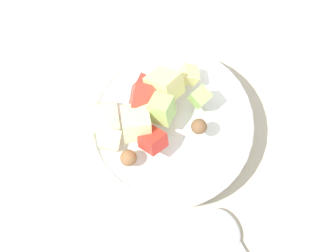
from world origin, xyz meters
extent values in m
plane|color=silver|center=(0.00, 0.00, 0.00)|extent=(2.40, 2.40, 0.00)
cube|color=#BCB299|center=(0.00, 0.00, 0.00)|extent=(0.51, 0.33, 0.01)
cylinder|color=white|center=(-0.01, 0.01, 0.03)|extent=(0.21, 0.21, 0.05)
torus|color=white|center=(-0.01, 0.01, 0.06)|extent=(0.23, 0.23, 0.02)
sphere|color=brown|center=(0.00, 0.08, 0.08)|extent=(0.03, 0.03, 0.03)
cube|color=#93C160|center=(-0.03, -0.03, 0.09)|extent=(0.03, 0.03, 0.03)
cube|color=red|center=(-0.01, 0.05, 0.09)|extent=(0.04, 0.03, 0.04)
cube|color=#A3CC6B|center=(0.00, 0.01, 0.10)|extent=(0.04, 0.04, 0.04)
cube|color=beige|center=(0.03, 0.08, 0.07)|extent=(0.04, 0.03, 0.03)
cube|color=#E5D684|center=(0.02, -0.02, 0.09)|extent=(0.05, 0.05, 0.05)
cube|color=#BC3828|center=(0.03, 0.01, 0.09)|extent=(0.05, 0.05, 0.04)
sphere|color=brown|center=(-0.05, 0.00, 0.09)|extent=(0.03, 0.03, 0.03)
cube|color=beige|center=(0.02, 0.04, 0.10)|extent=(0.06, 0.06, 0.04)
cube|color=#E5D684|center=(0.01, -0.05, 0.08)|extent=(0.03, 0.04, 0.03)
cube|color=beige|center=(0.06, 0.05, 0.06)|extent=(0.06, 0.05, 0.05)
cube|color=red|center=(0.04, -0.01, 0.08)|extent=(0.04, 0.03, 0.04)
ellipsoid|color=#B7B7BC|center=(-0.15, 0.07, 0.01)|extent=(0.07, 0.06, 0.01)
camera|label=1|loc=(-0.13, 0.18, 0.68)|focal=53.53mm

